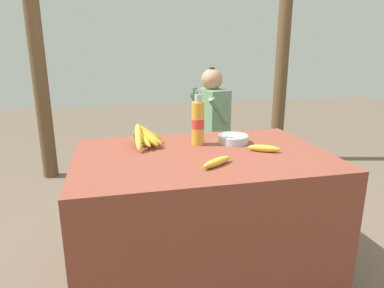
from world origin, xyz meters
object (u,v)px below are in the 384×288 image
(serving_bowl, at_px, (233,139))
(loose_banana_front, at_px, (217,162))
(banana_bunch_green, at_px, (140,138))
(support_post_near, at_px, (34,33))
(loose_banana_side, at_px, (264,148))
(wooden_bench, at_px, (178,149))
(banana_bunch_ripe, at_px, (145,135))
(seated_vendor, at_px, (207,119))
(water_bottle, at_px, (198,123))
(support_post_far, at_px, (284,35))

(serving_bowl, distance_m, loose_banana_front, 0.43)
(banana_bunch_green, bearing_deg, support_post_near, 154.44)
(loose_banana_side, distance_m, wooden_bench, 1.46)
(serving_bowl, bearing_deg, banana_bunch_ripe, 175.16)
(serving_bowl, xyz_separation_m, seated_vendor, (0.16, 1.13, -0.11))
(seated_vendor, distance_m, banana_bunch_green, 0.63)
(banana_bunch_ripe, xyz_separation_m, banana_bunch_green, (0.06, 1.14, -0.31))
(seated_vendor, height_order, support_post_near, support_post_near)
(banana_bunch_ripe, distance_m, loose_banana_front, 0.51)
(water_bottle, bearing_deg, support_post_far, 50.20)
(seated_vendor, relative_size, banana_bunch_green, 3.72)
(wooden_bench, distance_m, banana_bunch_green, 0.37)
(water_bottle, height_order, banana_bunch_green, water_bottle)
(support_post_near, bearing_deg, loose_banana_side, -51.85)
(loose_banana_front, bearing_deg, water_bottle, 89.57)
(banana_bunch_green, relative_size, support_post_near, 0.11)
(water_bottle, xyz_separation_m, loose_banana_side, (0.31, -0.22, -0.11))
(loose_banana_front, xyz_separation_m, support_post_far, (1.32, 1.97, 0.65))
(banana_bunch_ripe, height_order, loose_banana_side, banana_bunch_ripe)
(support_post_near, xyz_separation_m, support_post_far, (2.43, 0.00, 0.00))
(seated_vendor, relative_size, support_post_far, 0.39)
(water_bottle, distance_m, support_post_far, 2.13)
(banana_bunch_green, height_order, support_post_far, support_post_far)
(serving_bowl, relative_size, wooden_bench, 0.13)
(water_bottle, bearing_deg, wooden_bench, 84.84)
(banana_bunch_ripe, xyz_separation_m, serving_bowl, (0.51, -0.04, -0.04))
(water_bottle, relative_size, loose_banana_side, 1.87)
(seated_vendor, height_order, support_post_far, support_post_far)
(seated_vendor, bearing_deg, banana_bunch_ripe, 42.18)
(support_post_near, bearing_deg, support_post_far, 0.00)
(loose_banana_side, distance_m, seated_vendor, 1.35)
(wooden_bench, height_order, banana_bunch_green, banana_bunch_green)
(loose_banana_front, distance_m, wooden_bench, 1.60)
(banana_bunch_green, height_order, support_post_near, support_post_near)
(banana_bunch_ripe, distance_m, seated_vendor, 1.29)
(loose_banana_side, bearing_deg, seated_vendor, 87.42)
(loose_banana_front, xyz_separation_m, wooden_bench, (0.11, 1.55, -0.39))
(banana_bunch_ripe, distance_m, support_post_far, 2.32)
(serving_bowl, distance_m, support_post_near, 2.17)
(banana_bunch_ripe, xyz_separation_m, wooden_bench, (0.41, 1.13, -0.44))
(loose_banana_front, relative_size, seated_vendor, 0.17)
(loose_banana_front, bearing_deg, wooden_bench, 86.01)
(wooden_bench, relative_size, seated_vendor, 1.30)
(serving_bowl, xyz_separation_m, water_bottle, (-0.21, 0.01, 0.10))
(serving_bowl, height_order, banana_bunch_green, serving_bowl)
(banana_bunch_ripe, height_order, support_post_near, support_post_near)
(serving_bowl, distance_m, banana_bunch_green, 1.29)
(loose_banana_side, xyz_separation_m, wooden_bench, (-0.21, 1.39, -0.39))
(banana_bunch_ripe, relative_size, support_post_near, 0.11)
(loose_banana_side, bearing_deg, loose_banana_front, -152.88)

